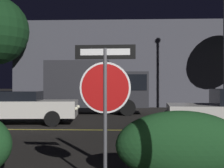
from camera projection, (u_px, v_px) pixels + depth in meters
The scene contains 6 objects.
road_center_stripe at pixel (118, 130), 10.96m from camera, with size 32.11×0.12×0.01m, color gold.
stop_sign at pixel (105, 87), 4.74m from camera, with size 0.93×0.06×2.20m.
hedge_bush_2 at pixel (181, 146), 5.15m from camera, with size 2.17×0.80×1.16m, color #19421E.
passing_car_1 at pixel (21, 107), 12.73m from camera, with size 4.73×2.19×1.34m.
delivery_truck at pixel (98, 86), 17.33m from camera, with size 5.52×2.54×2.89m.
building_backdrop at pixel (149, 65), 23.91m from camera, with size 20.09×3.40×6.29m, color #4C4C56.
Camera 1 is at (0.25, -3.15, 1.58)m, focal length 50.00 mm.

